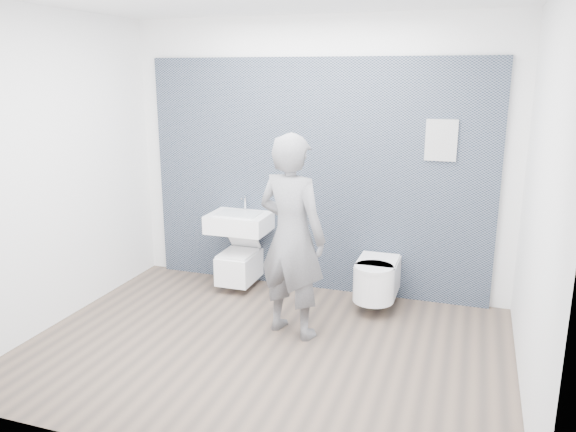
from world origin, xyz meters
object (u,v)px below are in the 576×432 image
(toilet_rounded, at_px, (376,279))
(visitor, at_px, (292,237))
(toilet_square, at_px, (239,265))
(washbasin, at_px, (239,222))

(toilet_rounded, relative_size, visitor, 0.37)
(toilet_square, bearing_deg, visitor, -44.15)
(washbasin, height_order, visitor, visitor)
(washbasin, bearing_deg, toilet_rounded, -3.86)
(washbasin, xyz_separation_m, toilet_square, (0.00, -0.02, -0.47))
(toilet_square, bearing_deg, toilet_rounded, -3.11)
(toilet_square, xyz_separation_m, visitor, (0.87, -0.84, 0.63))
(toilet_square, relative_size, visitor, 0.35)
(washbasin, bearing_deg, visitor, -44.81)
(washbasin, relative_size, toilet_square, 1.02)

